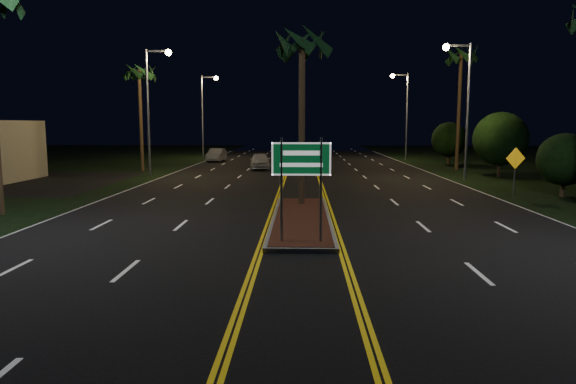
{
  "coord_description": "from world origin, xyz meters",
  "views": [
    {
      "loc": [
        0.03,
        -12.7,
        3.73
      ],
      "look_at": [
        -0.36,
        1.2,
        1.9
      ],
      "focal_mm": 32.0,
      "sensor_mm": 36.0,
      "label": 1
    }
  ],
  "objects_px": {
    "streetlight_left_far": "(206,107)",
    "palm_median": "(302,43)",
    "streetlight_right_mid": "(463,95)",
    "car_far": "(217,154)",
    "car_near": "(260,159)",
    "streetlight_right_far": "(404,106)",
    "streetlight_left_mid": "(153,97)",
    "shrub_far": "(449,140)",
    "shrub_mid": "(501,139)",
    "palm_left_far": "(139,73)",
    "median_island": "(301,219)",
    "palm_right_far": "(461,57)",
    "highway_sign": "(301,169)",
    "shrub_near": "(564,160)",
    "warning_sign": "(515,165)"
  },
  "relations": [
    {
      "from": "median_island",
      "to": "shrub_near",
      "type": "xyz_separation_m",
      "value": [
        13.5,
        7.0,
        1.86
      ]
    },
    {
      "from": "shrub_mid",
      "to": "shrub_far",
      "type": "bearing_deg",
      "value": 90.95
    },
    {
      "from": "car_far",
      "to": "shrub_mid",
      "type": "bearing_deg",
      "value": -30.99
    },
    {
      "from": "shrub_far",
      "to": "palm_right_far",
      "type": "bearing_deg",
      "value": -99.46
    },
    {
      "from": "streetlight_right_mid",
      "to": "car_far",
      "type": "distance_m",
      "value": 26.39
    },
    {
      "from": "streetlight_left_far",
      "to": "streetlight_right_mid",
      "type": "distance_m",
      "value": 30.57
    },
    {
      "from": "streetlight_left_mid",
      "to": "shrub_far",
      "type": "xyz_separation_m",
      "value": [
        24.41,
        12.0,
        -3.32
      ]
    },
    {
      "from": "streetlight_right_mid",
      "to": "car_near",
      "type": "bearing_deg",
      "value": 148.96
    },
    {
      "from": "shrub_mid",
      "to": "streetlight_right_mid",
      "type": "bearing_deg",
      "value": -149.44
    },
    {
      "from": "streetlight_right_mid",
      "to": "palm_right_far",
      "type": "relative_size",
      "value": 0.87
    },
    {
      "from": "streetlight_left_far",
      "to": "shrub_mid",
      "type": "height_order",
      "value": "streetlight_left_far"
    },
    {
      "from": "shrub_near",
      "to": "shrub_far",
      "type": "height_order",
      "value": "shrub_far"
    },
    {
      "from": "shrub_mid",
      "to": "car_near",
      "type": "distance_m",
      "value": 18.82
    },
    {
      "from": "median_island",
      "to": "streetlight_right_mid",
      "type": "relative_size",
      "value": 1.14
    },
    {
      "from": "median_island",
      "to": "palm_right_far",
      "type": "xyz_separation_m",
      "value": [
        12.8,
        23.0,
        9.06
      ]
    },
    {
      "from": "shrub_far",
      "to": "car_far",
      "type": "xyz_separation_m",
      "value": [
        -22.51,
        3.29,
        -1.57
      ]
    },
    {
      "from": "palm_right_far",
      "to": "car_far",
      "type": "relative_size",
      "value": 2.25
    },
    {
      "from": "shrub_far",
      "to": "car_far",
      "type": "height_order",
      "value": "shrub_far"
    },
    {
      "from": "streetlight_right_far",
      "to": "car_far",
      "type": "distance_m",
      "value": 20.11
    },
    {
      "from": "highway_sign",
      "to": "streetlight_right_far",
      "type": "distance_m",
      "value": 40.74
    },
    {
      "from": "palm_left_far",
      "to": "car_far",
      "type": "bearing_deg",
      "value": 70.09
    },
    {
      "from": "palm_right_far",
      "to": "shrub_mid",
      "type": "height_order",
      "value": "palm_right_far"
    },
    {
      "from": "streetlight_left_far",
      "to": "shrub_far",
      "type": "bearing_deg",
      "value": -18.14
    },
    {
      "from": "median_island",
      "to": "palm_right_far",
      "type": "relative_size",
      "value": 1.0
    },
    {
      "from": "median_island",
      "to": "streetlight_right_far",
      "type": "relative_size",
      "value": 1.14
    },
    {
      "from": "shrub_mid",
      "to": "car_far",
      "type": "bearing_deg",
      "value": 146.04
    },
    {
      "from": "streetlight_right_mid",
      "to": "shrub_far",
      "type": "xyz_separation_m",
      "value": [
        3.19,
        14.0,
        -3.32
      ]
    },
    {
      "from": "streetlight_left_far",
      "to": "palm_median",
      "type": "bearing_deg",
      "value": -72.42
    },
    {
      "from": "streetlight_left_mid",
      "to": "palm_median",
      "type": "height_order",
      "value": "streetlight_left_mid"
    },
    {
      "from": "highway_sign",
      "to": "palm_left_far",
      "type": "bearing_deg",
      "value": 116.92
    },
    {
      "from": "streetlight_left_mid",
      "to": "streetlight_right_far",
      "type": "xyz_separation_m",
      "value": [
        21.23,
        18.0,
        0.0
      ]
    },
    {
      "from": "streetlight_left_mid",
      "to": "palm_right_far",
      "type": "distance_m",
      "value": 24.42
    },
    {
      "from": "median_island",
      "to": "shrub_mid",
      "type": "distance_m",
      "value": 22.18
    },
    {
      "from": "streetlight_left_mid",
      "to": "car_near",
      "type": "bearing_deg",
      "value": 42.75
    },
    {
      "from": "median_island",
      "to": "streetlight_right_mid",
      "type": "height_order",
      "value": "streetlight_right_mid"
    },
    {
      "from": "palm_left_far",
      "to": "shrub_mid",
      "type": "xyz_separation_m",
      "value": [
        26.8,
        -4.0,
        -5.02
      ]
    },
    {
      "from": "streetlight_right_far",
      "to": "car_near",
      "type": "bearing_deg",
      "value": -141.0
    },
    {
      "from": "streetlight_right_far",
      "to": "car_far",
      "type": "height_order",
      "value": "streetlight_right_far"
    },
    {
      "from": "shrub_mid",
      "to": "streetlight_left_mid",
      "type": "bearing_deg",
      "value": 180.0
    },
    {
      "from": "palm_left_far",
      "to": "shrub_far",
      "type": "height_order",
      "value": "palm_left_far"
    },
    {
      "from": "highway_sign",
      "to": "palm_left_far",
      "type": "relative_size",
      "value": 0.36
    },
    {
      "from": "streetlight_right_far",
      "to": "shrub_near",
      "type": "bearing_deg",
      "value": -84.11
    },
    {
      "from": "shrub_mid",
      "to": "palm_left_far",
      "type": "bearing_deg",
      "value": 171.51
    },
    {
      "from": "median_island",
      "to": "streetlight_left_far",
      "type": "height_order",
      "value": "streetlight_left_far"
    },
    {
      "from": "highway_sign",
      "to": "palm_right_far",
      "type": "distance_m",
      "value": 30.81
    },
    {
      "from": "car_near",
      "to": "warning_sign",
      "type": "xyz_separation_m",
      "value": [
        14.37,
        -17.0,
        0.87
      ]
    },
    {
      "from": "streetlight_left_mid",
      "to": "shrub_mid",
      "type": "relative_size",
      "value": 1.95
    },
    {
      "from": "palm_left_far",
      "to": "streetlight_right_far",
      "type": "bearing_deg",
      "value": 30.88
    },
    {
      "from": "warning_sign",
      "to": "streetlight_right_mid",
      "type": "bearing_deg",
      "value": 77.71
    },
    {
      "from": "palm_right_far",
      "to": "warning_sign",
      "type": "height_order",
      "value": "palm_right_far"
    }
  ]
}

